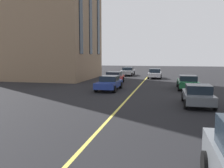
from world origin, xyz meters
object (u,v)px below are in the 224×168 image
at_px(car_silver_near, 128,71).
at_px(car_blue_trailing, 109,83).
at_px(car_grey_parked_b, 198,95).
at_px(car_green_mid, 188,82).
at_px(car_red_oncoming, 114,77).
at_px(car_white_far, 155,73).

bearing_deg(car_silver_near, car_blue_trailing, -176.74).
distance_m(car_grey_parked_b, car_green_mid, 7.95).
xyz_separation_m(car_red_oncoming, car_silver_near, (11.48, 0.17, 0.00)).
distance_m(car_grey_parked_b, car_red_oncoming, 14.01).
height_order(car_white_far, car_grey_parked_b, same).
height_order(car_white_far, car_blue_trailing, car_white_far).
bearing_deg(car_white_far, car_silver_near, 49.00).
bearing_deg(car_blue_trailing, car_grey_parked_b, -127.27).
bearing_deg(car_green_mid, car_grey_parked_b, 180.00).
bearing_deg(car_white_far, car_green_mid, -161.23).
xyz_separation_m(car_white_far, car_grey_parked_b, (-18.82, -3.69, 0.00)).
height_order(car_grey_parked_b, car_red_oncoming, car_grey_parked_b).
xyz_separation_m(car_grey_parked_b, car_silver_near, (22.86, 8.34, 0.00)).
bearing_deg(car_silver_near, car_grey_parked_b, -159.95).
bearing_deg(car_silver_near, car_green_mid, -150.77).
bearing_deg(car_blue_trailing, car_white_far, -15.50).
bearing_deg(car_silver_near, car_white_far, -131.00).
bearing_deg(car_red_oncoming, car_grey_parked_b, -144.30).
relative_size(car_white_far, car_grey_parked_b, 1.00).
height_order(car_red_oncoming, car_green_mid, same).
xyz_separation_m(car_silver_near, car_blue_trailing, (-17.26, -0.98, 0.00)).
bearing_deg(car_grey_parked_b, car_silver_near, 20.05).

